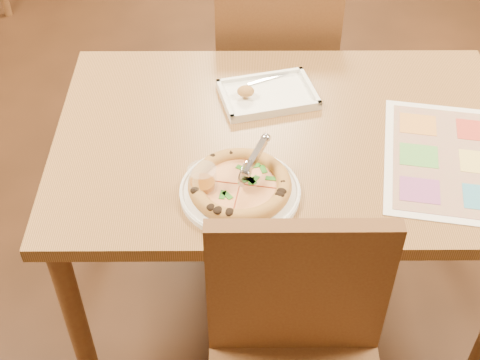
{
  "coord_description": "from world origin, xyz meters",
  "views": [
    {
      "loc": [
        -0.14,
        -1.44,
        1.92
      ],
      "look_at": [
        -0.13,
        -0.24,
        0.77
      ],
      "focal_mm": 50.0,
      "sensor_mm": 36.0,
      "label": 1
    }
  ],
  "objects_px": {
    "pizza": "(240,185)",
    "glass_tumbler": "(203,184)",
    "menu": "(449,159)",
    "appetizer_tray": "(266,96)",
    "chair_far": "(275,60)",
    "dining_table": "(285,157)",
    "pizza_cutter": "(253,161)",
    "plate": "(240,192)",
    "chair_near": "(298,352)"
  },
  "relations": [
    {
      "from": "pizza",
      "to": "glass_tumbler",
      "type": "relative_size",
      "value": 2.9
    },
    {
      "from": "glass_tumbler",
      "to": "menu",
      "type": "relative_size",
      "value": 0.19
    },
    {
      "from": "pizza",
      "to": "appetizer_tray",
      "type": "height_order",
      "value": "appetizer_tray"
    },
    {
      "from": "appetizer_tray",
      "to": "glass_tumbler",
      "type": "distance_m",
      "value": 0.45
    },
    {
      "from": "chair_far",
      "to": "pizza",
      "type": "xyz_separation_m",
      "value": [
        -0.13,
        -0.84,
        0.18
      ]
    },
    {
      "from": "dining_table",
      "to": "pizza_cutter",
      "type": "xyz_separation_m",
      "value": [
        -0.1,
        -0.2,
        0.17
      ]
    },
    {
      "from": "dining_table",
      "to": "chair_far",
      "type": "relative_size",
      "value": 2.77
    },
    {
      "from": "plate",
      "to": "glass_tumbler",
      "type": "distance_m",
      "value": 0.1
    },
    {
      "from": "chair_far",
      "to": "plate",
      "type": "bearing_deg",
      "value": 81.09
    },
    {
      "from": "chair_near",
      "to": "chair_far",
      "type": "distance_m",
      "value": 1.2
    },
    {
      "from": "chair_far",
      "to": "menu",
      "type": "xyz_separation_m",
      "value": [
        0.43,
        -0.71,
        0.16
      ]
    },
    {
      "from": "chair_near",
      "to": "pizza",
      "type": "bearing_deg",
      "value": 109.82
    },
    {
      "from": "glass_tumbler",
      "to": "menu",
      "type": "distance_m",
      "value": 0.67
    },
    {
      "from": "dining_table",
      "to": "chair_far",
      "type": "bearing_deg",
      "value": 90.0
    },
    {
      "from": "plate",
      "to": "chair_far",
      "type": "bearing_deg",
      "value": 81.09
    },
    {
      "from": "pizza_cutter",
      "to": "menu",
      "type": "bearing_deg",
      "value": -50.09
    },
    {
      "from": "chair_far",
      "to": "menu",
      "type": "distance_m",
      "value": 0.85
    },
    {
      "from": "chair_near",
      "to": "glass_tumbler",
      "type": "xyz_separation_m",
      "value": [
        -0.23,
        0.36,
        0.19
      ]
    },
    {
      "from": "chair_far",
      "to": "appetizer_tray",
      "type": "xyz_separation_m",
      "value": [
        -0.05,
        -0.43,
        0.16
      ]
    },
    {
      "from": "plate",
      "to": "appetizer_tray",
      "type": "distance_m",
      "value": 0.41
    },
    {
      "from": "chair_far",
      "to": "appetizer_tray",
      "type": "height_order",
      "value": "chair_far"
    },
    {
      "from": "appetizer_tray",
      "to": "menu",
      "type": "distance_m",
      "value": 0.56
    },
    {
      "from": "dining_table",
      "to": "appetizer_tray",
      "type": "height_order",
      "value": "appetizer_tray"
    },
    {
      "from": "appetizer_tray",
      "to": "plate",
      "type": "bearing_deg",
      "value": -101.16
    },
    {
      "from": "appetizer_tray",
      "to": "glass_tumbler",
      "type": "bearing_deg",
      "value": -113.0
    },
    {
      "from": "pizza",
      "to": "menu",
      "type": "distance_m",
      "value": 0.58
    },
    {
      "from": "chair_near",
      "to": "pizza_cutter",
      "type": "bearing_deg",
      "value": 104.1
    },
    {
      "from": "dining_table",
      "to": "pizza_cutter",
      "type": "bearing_deg",
      "value": -116.14
    },
    {
      "from": "chair_far",
      "to": "glass_tumbler",
      "type": "distance_m",
      "value": 0.89
    },
    {
      "from": "menu",
      "to": "chair_far",
      "type": "bearing_deg",
      "value": 121.12
    },
    {
      "from": "dining_table",
      "to": "chair_near",
      "type": "distance_m",
      "value": 0.61
    },
    {
      "from": "chair_far",
      "to": "pizza",
      "type": "relative_size",
      "value": 1.79
    },
    {
      "from": "pizza_cutter",
      "to": "appetizer_tray",
      "type": "distance_m",
      "value": 0.38
    },
    {
      "from": "glass_tumbler",
      "to": "menu",
      "type": "xyz_separation_m",
      "value": [
        0.66,
        0.13,
        -0.04
      ]
    },
    {
      "from": "dining_table",
      "to": "menu",
      "type": "relative_size",
      "value": 2.74
    },
    {
      "from": "pizza",
      "to": "menu",
      "type": "xyz_separation_m",
      "value": [
        0.56,
        0.12,
        -0.03
      ]
    },
    {
      "from": "glass_tumbler",
      "to": "chair_far",
      "type": "bearing_deg",
      "value": 75.04
    },
    {
      "from": "menu",
      "to": "pizza_cutter",
      "type": "bearing_deg",
      "value": -170.05
    },
    {
      "from": "chair_near",
      "to": "chair_far",
      "type": "xyz_separation_m",
      "value": [
        -0.0,
        1.2,
        0.0
      ]
    },
    {
      "from": "chair_near",
      "to": "appetizer_tray",
      "type": "height_order",
      "value": "chair_near"
    },
    {
      "from": "plate",
      "to": "menu",
      "type": "xyz_separation_m",
      "value": [
        0.56,
        0.13,
        -0.01
      ]
    },
    {
      "from": "menu",
      "to": "plate",
      "type": "bearing_deg",
      "value": -167.25
    },
    {
      "from": "dining_table",
      "to": "appetizer_tray",
      "type": "relative_size",
      "value": 4.17
    },
    {
      "from": "chair_near",
      "to": "appetizer_tray",
      "type": "bearing_deg",
      "value": 93.84
    },
    {
      "from": "appetizer_tray",
      "to": "menu",
      "type": "bearing_deg",
      "value": -30.0
    },
    {
      "from": "menu",
      "to": "chair_near",
      "type": "bearing_deg",
      "value": -131.21
    },
    {
      "from": "pizza",
      "to": "glass_tumbler",
      "type": "distance_m",
      "value": 0.09
    },
    {
      "from": "dining_table",
      "to": "menu",
      "type": "bearing_deg",
      "value": -14.44
    },
    {
      "from": "dining_table",
      "to": "glass_tumbler",
      "type": "bearing_deg",
      "value": -132.96
    },
    {
      "from": "pizza",
      "to": "glass_tumbler",
      "type": "bearing_deg",
      "value": -175.78
    }
  ]
}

